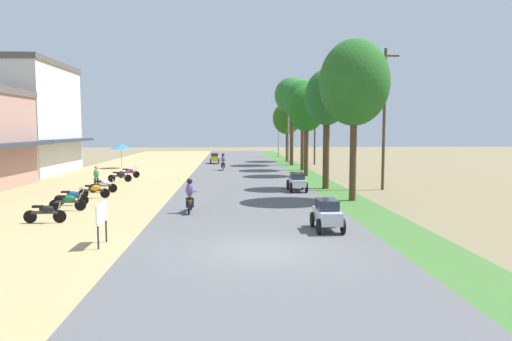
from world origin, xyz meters
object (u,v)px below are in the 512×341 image
object	(u,v)px
median_tree_fourth	(303,98)
car_hatchback_yellow	(215,158)
parked_motorbike_sixth	(120,175)
motorbike_ahead_second	(223,162)
parked_motorbike_nearest	(45,212)
utility_pole_far	(384,117)
utility_pole_near	(315,128)
car_sedan_white	(297,181)
pedestrian_on_shoulder	(96,177)
street_signboard	(102,216)
median_tree_second	(327,99)
streetlamp_mid	(278,125)
motorbike_foreground_rider	(190,196)
parked_motorbike_second	(68,201)
streetlamp_near	(289,128)
parked_motorbike_seventh	(129,172)
median_tree_third	(307,109)
parked_motorbike_fifth	(103,185)
car_hatchback_silver	(327,214)
parked_motorbike_fourth	(95,190)
vendor_umbrella	(121,146)
median_tree_fifth	(292,96)
median_tree_sixth	(287,118)
median_tree_nearest	(354,83)
parked_motorbike_third	(72,196)

from	to	relation	value
median_tree_fourth	car_hatchback_yellow	size ratio (longest dim) A/B	4.37
parked_motorbike_sixth	motorbike_ahead_second	world-z (taller)	motorbike_ahead_second
car_hatchback_yellow	parked_motorbike_nearest	bearing A→B (deg)	-100.16
utility_pole_far	car_hatchback_yellow	xyz separation A→B (m)	(-12.11, 23.49, -4.14)
utility_pole_near	car_sedan_white	distance (m)	23.88
parked_motorbike_sixth	pedestrian_on_shoulder	size ratio (longest dim) A/B	1.11
street_signboard	median_tree_second	xyz separation A→B (m)	(10.88, 14.88, 5.00)
pedestrian_on_shoulder	streetlamp_mid	world-z (taller)	streetlamp_mid
median_tree_second	motorbike_foreground_rider	xyz separation A→B (m)	(-8.40, -8.69, -5.25)
parked_motorbike_second	streetlamp_mid	world-z (taller)	streetlamp_mid
streetlamp_near	car_hatchback_yellow	bearing A→B (deg)	-178.43
parked_motorbike_seventh	street_signboard	world-z (taller)	street_signboard
pedestrian_on_shoulder	median_tree_fourth	size ratio (longest dim) A/B	0.18
median_tree_third	car_sedan_white	bearing A→B (deg)	-102.57
median_tree_fourth	pedestrian_on_shoulder	bearing A→B (deg)	-138.20
parked_motorbike_fifth	car_hatchback_silver	size ratio (longest dim) A/B	0.90
parked_motorbike_sixth	motorbike_foreground_rider	distance (m)	14.96
median_tree_fourth	motorbike_ahead_second	size ratio (longest dim) A/B	4.87
parked_motorbike_nearest	utility_pole_far	world-z (taller)	utility_pole_far
parked_motorbike_sixth	streetlamp_near	bearing A→B (deg)	50.56
motorbike_foreground_rider	streetlamp_near	bearing A→B (deg)	74.70
parked_motorbike_nearest	car_hatchback_silver	world-z (taller)	car_hatchback_silver
parked_motorbike_fourth	car_sedan_white	size ratio (longest dim) A/B	0.80
car_hatchback_silver	car_hatchback_yellow	bearing A→B (deg)	98.96
streetlamp_mid	car_sedan_white	bearing A→B (deg)	-93.97
parked_motorbike_fourth	streetlamp_near	xyz separation A→B (m)	(14.75, 26.93, 3.65)
street_signboard	median_tree_fourth	world-z (taller)	median_tree_fourth
parked_motorbike_nearest	parked_motorbike_sixth	xyz separation A→B (m)	(-0.51, 15.60, 0.00)
vendor_umbrella	median_tree_second	bearing A→B (deg)	-44.54
median_tree_fifth	median_tree_sixth	xyz separation A→B (m)	(0.18, 5.94, -2.34)
parked_motorbike_seventh	car_sedan_white	world-z (taller)	car_sedan_white
median_tree_fourth	utility_pole_near	size ratio (longest dim) A/B	1.09
motorbike_ahead_second	motorbike_foreground_rider	bearing A→B (deg)	-93.04
utility_pole_far	car_hatchback_silver	world-z (taller)	utility_pole_far
median_tree_nearest	streetlamp_near	size ratio (longest dim) A/B	1.26
vendor_umbrella	median_tree_third	distance (m)	20.18
parked_motorbike_third	car_hatchback_yellow	distance (m)	29.98
parked_motorbike_fourth	vendor_umbrella	xyz separation A→B (m)	(-3.33, 21.04, 1.75)
parked_motorbike_fourth	median_tree_second	distance (m)	15.84
parked_motorbike_nearest	motorbike_ahead_second	size ratio (longest dim) A/B	1.00
pedestrian_on_shoulder	car_sedan_white	xyz separation A→B (m)	(13.13, -1.19, -0.22)
parked_motorbike_fifth	streetlamp_mid	xyz separation A→B (m)	(14.90, 36.04, 4.14)
parked_motorbike_second	parked_motorbike_third	distance (m)	1.71
streetlamp_near	utility_pole_near	size ratio (longest dim) A/B	0.89
median_tree_fifth	streetlamp_near	world-z (taller)	median_tree_fifth
parked_motorbike_second	utility_pole_far	size ratio (longest dim) A/B	0.19
parked_motorbike_seventh	median_tree_nearest	size ratio (longest dim) A/B	0.20
utility_pole_near	median_tree_second	bearing A→B (deg)	-98.34
median_tree_second	median_tree_fifth	distance (m)	20.41
streetlamp_mid	motorbike_ahead_second	world-z (taller)	streetlamp_mid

